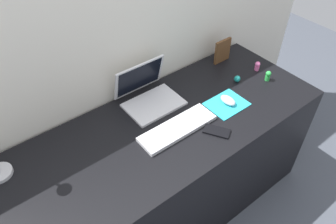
# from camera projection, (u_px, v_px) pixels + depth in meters

# --- Properties ---
(ground_plane) EXTENTS (6.00, 6.00, 0.00)m
(ground_plane) POSITION_uv_depth(u_px,v_px,m) (165.00, 206.00, 2.12)
(ground_plane) COLOR #474C56
(back_wall) EXTENTS (2.96, 0.05, 1.50)m
(back_wall) POSITION_uv_depth(u_px,v_px,m) (124.00, 89.00, 1.83)
(back_wall) COLOR silver
(back_wall) RESTS_ON ground_plane
(desk) EXTENTS (1.76, 0.67, 0.74)m
(desk) POSITION_uv_depth(u_px,v_px,m) (165.00, 172.00, 1.87)
(desk) COLOR black
(desk) RESTS_ON ground_plane
(laptop) EXTENTS (0.30, 0.27, 0.21)m
(laptop) POSITION_uv_depth(u_px,v_px,m) (147.00, 92.00, 1.74)
(laptop) COLOR silver
(laptop) RESTS_ON desk
(keyboard) EXTENTS (0.41, 0.13, 0.02)m
(keyboard) POSITION_uv_depth(u_px,v_px,m) (178.00, 128.00, 1.60)
(keyboard) COLOR silver
(keyboard) RESTS_ON desk
(mousepad) EXTENTS (0.21, 0.17, 0.00)m
(mousepad) POSITION_uv_depth(u_px,v_px,m) (227.00, 104.00, 1.75)
(mousepad) COLOR #28B7CC
(mousepad) RESTS_ON desk
(mouse) EXTENTS (0.06, 0.10, 0.03)m
(mouse) POSITION_uv_depth(u_px,v_px,m) (228.00, 100.00, 1.74)
(mouse) COLOR silver
(mouse) RESTS_ON mousepad
(cell_phone) EXTENTS (0.12, 0.14, 0.01)m
(cell_phone) POSITION_uv_depth(u_px,v_px,m) (217.00, 131.00, 1.59)
(cell_phone) COLOR black
(cell_phone) RESTS_ON desk
(picture_frame) EXTENTS (0.12, 0.02, 0.15)m
(picture_frame) POSITION_uv_depth(u_px,v_px,m) (222.00, 51.00, 2.00)
(picture_frame) COLOR brown
(picture_frame) RESTS_ON desk
(toy_figurine_teal) EXTENTS (0.04, 0.04, 0.04)m
(toy_figurine_teal) POSITION_uv_depth(u_px,v_px,m) (237.00, 79.00, 1.88)
(toy_figurine_teal) COLOR teal
(toy_figurine_teal) RESTS_ON desk
(toy_figurine_green) EXTENTS (0.03, 0.03, 0.06)m
(toy_figurine_green) POSITION_uv_depth(u_px,v_px,m) (268.00, 75.00, 1.88)
(toy_figurine_green) COLOR green
(toy_figurine_green) RESTS_ON desk
(toy_figurine_pink) EXTENTS (0.03, 0.03, 0.06)m
(toy_figurine_pink) POSITION_uv_depth(u_px,v_px,m) (257.00, 66.00, 1.96)
(toy_figurine_pink) COLOR pink
(toy_figurine_pink) RESTS_ON desk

